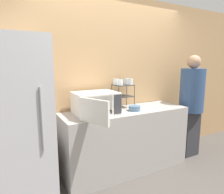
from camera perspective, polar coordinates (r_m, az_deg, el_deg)
ground_plane at (r=3.04m, az=7.15°, el=-21.99°), size 12.00×12.00×0.00m
wall_back at (r=3.16m, az=0.63°, el=4.39°), size 8.00×0.06×2.60m
counter at (r=3.06m, az=3.87°, el=-12.07°), size 1.90×0.62×0.92m
microwave at (r=2.67m, az=-4.75°, el=-1.79°), size 0.60×0.85×0.29m
dish_rack at (r=3.03m, az=3.16°, el=1.69°), size 0.28×0.23×0.36m
glass_front_left at (r=2.91m, az=2.33°, el=4.22°), size 0.08×0.08×0.09m
glass_back_right at (r=3.12m, az=4.01°, el=4.58°), size 0.08×0.08×0.09m
glass_front_right at (r=3.01m, az=5.22°, el=4.37°), size 0.08×0.08×0.09m
glass_back_left at (r=3.02m, az=1.05°, el=4.42°), size 0.08×0.08×0.09m
bowl at (r=2.88m, az=6.44°, el=-3.21°), size 0.17×0.17×0.07m
person at (r=3.62m, az=21.72°, el=-1.10°), size 0.39×0.39×1.72m
refrigerator at (r=2.46m, az=-25.62°, el=-6.62°), size 0.73×0.69×1.89m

